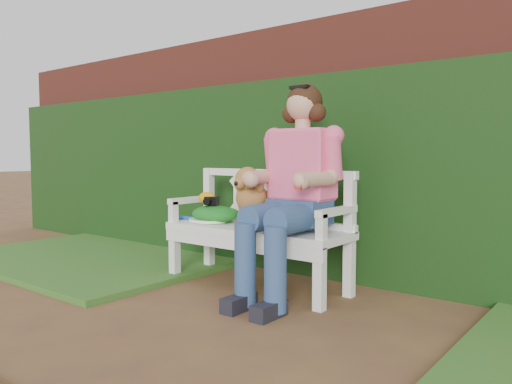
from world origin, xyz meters
The scene contains 11 objects.
ground centered at (0.00, 0.00, 0.00)m, with size 60.00×60.00×0.00m, color brown.
brick_wall centered at (0.00, 1.90, 1.10)m, with size 10.00×0.30×2.20m, color brown.
ivy_hedge centered at (0.00, 1.68, 0.85)m, with size 10.00×0.18×1.70m, color #12360F.
grass_left centered at (-2.40, 0.90, 0.03)m, with size 2.60×2.00×0.05m, color #2A591C.
garden_bench centered at (-0.53, 1.04, 0.24)m, with size 1.58×0.60×0.48m, color white, non-canonical shape.
seated_woman centered at (-0.13, 1.02, 0.80)m, with size 0.68×0.90×1.60m, color #DC3F68, non-canonical shape.
dog centered at (-0.48, 0.99, 0.72)m, with size 0.32×0.43×0.48m, color #A25A34, non-canonical shape.
tennis_racket centered at (-1.04, 1.00, 0.50)m, with size 0.67×0.28×0.03m, color white, non-canonical shape.
green_bag centered at (-0.96, 1.03, 0.55)m, with size 0.42×0.32×0.14m, color #247229, non-canonical shape.
camera_item centered at (-0.98, 1.02, 0.66)m, with size 0.11×0.08×0.07m, color black.
baseball_glove centered at (-1.06, 1.05, 0.67)m, with size 0.16×0.12×0.10m, color orange.
Camera 1 is at (1.84, -1.99, 1.04)m, focal length 35.00 mm.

